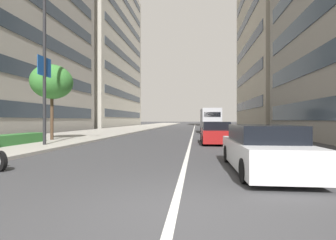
{
  "coord_description": "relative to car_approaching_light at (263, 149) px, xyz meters",
  "views": [
    {
      "loc": [
        -4.28,
        -0.39,
        1.58
      ],
      "look_at": [
        17.2,
        2.05,
        1.56
      ],
      "focal_mm": 26.63,
      "sensor_mm": 36.0,
      "label": 1
    }
  ],
  "objects": [
    {
      "name": "ground_plane",
      "position": [
        -3.61,
        2.41,
        -0.68
      ],
      "size": [
        400.0,
        400.0,
        0.0
      ],
      "primitive_type": "plane",
      "color": "#3A3A3D"
    },
    {
      "name": "clipped_hedge_bed",
      "position": [
        5.15,
        12.65,
        -0.24
      ],
      "size": [
        5.18,
        1.1,
        0.58
      ],
      "primitive_type": "cube",
      "color": "#337033",
      "rests_on": "sidewalk_right_plaza"
    },
    {
      "name": "delivery_van_ahead",
      "position": [
        22.67,
        0.34,
        0.86
      ],
      "size": [
        5.9,
        2.33,
        2.9
      ],
      "rotation": [
        0.0,
        0.0,
        0.03
      ],
      "color": "#B7B7BC",
      "rests_on": "ground"
    },
    {
      "name": "office_tower_behind_plaza",
      "position": [
        49.54,
        27.26,
        17.29
      ],
      "size": [
        31.23,
        17.64,
        35.94
      ],
      "color": "#B7B2A3",
      "rests_on": "ground"
    },
    {
      "name": "sidewalk_right_plaza",
      "position": [
        26.39,
        13.33,
        -0.6
      ],
      "size": [
        160.0,
        8.31,
        0.15
      ],
      "primitive_type": "cube",
      "color": "#A39E93",
      "rests_on": "ground"
    },
    {
      "name": "street_lamp_with_banners",
      "position": [
        5.51,
        10.42,
        4.59
      ],
      "size": [
        1.26,
        2.07,
        8.71
      ],
      "color": "#232326",
      "rests_on": "sidewalk_right_plaza"
    },
    {
      "name": "car_approaching_light",
      "position": [
        0.0,
        0.0,
        0.0
      ],
      "size": [
        4.72,
        1.94,
        1.41
      ],
      "rotation": [
        0.0,
        0.0,
        0.02
      ],
      "color": "silver",
      "rests_on": "ground"
    },
    {
      "name": "street_tree_near_plaza_corner",
      "position": [
        8.89,
        12.31,
        3.6
      ],
      "size": [
        2.89,
        2.89,
        5.38
      ],
      "color": "#473323",
      "rests_on": "sidewalk_right_plaza"
    },
    {
      "name": "lane_centre_stripe",
      "position": [
        31.39,
        2.41,
        -0.67
      ],
      "size": [
        110.0,
        0.16,
        0.01
      ],
      "primitive_type": "cube",
      "color": "silver",
      "rests_on": "ground"
    },
    {
      "name": "car_far_down_avenue",
      "position": [
        8.8,
        0.75,
        -0.0
      ],
      "size": [
        4.14,
        1.92,
        1.45
      ],
      "rotation": [
        0.0,
        0.0,
        0.02
      ],
      "color": "maroon",
      "rests_on": "ground"
    }
  ]
}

